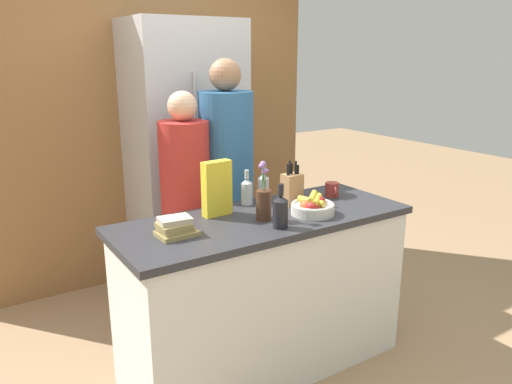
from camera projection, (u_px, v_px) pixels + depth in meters
The scene contains 15 objects.
ground_plane at pixel (263, 363), 3.01m from camera, with size 14.00×14.00×0.00m, color #A37F5B.
kitchen_island at pixel (264, 293), 2.89m from camera, with size 1.68×0.65×0.94m.
back_wall_wood at pixel (149, 118), 4.00m from camera, with size 2.88×0.12×2.60m.
refrigerator at pixel (186, 158), 3.86m from camera, with size 0.82×0.63×2.05m.
fruit_bowl at pixel (313, 207), 2.78m from camera, with size 0.24×0.24×0.12m.
knife_block at pixel (292, 188), 2.95m from camera, with size 0.11×0.09×0.26m.
flower_vase at pixel (264, 202), 2.68m from camera, with size 0.08×0.08×0.32m.
cereal_box at pixel (217, 188), 2.74m from camera, with size 0.17×0.07×0.31m.
coffee_mug at pixel (332, 190), 3.12m from camera, with size 0.09×0.12×0.09m.
book_stack at pixel (175, 228), 2.46m from camera, with size 0.20×0.15×0.09m.
bottle_oil at pixel (247, 191), 2.95m from camera, with size 0.07×0.07×0.21m.
bottle_vinegar at pixel (281, 211), 2.56m from camera, with size 0.08×0.08×0.23m.
bottle_wine at pixel (263, 187), 3.01m from camera, with size 0.07×0.07×0.23m.
person_at_sink at pixel (186, 200), 3.22m from camera, with size 0.32×0.32×1.59m.
person_in_blue at pixel (227, 177), 3.37m from camera, with size 0.36×0.36×1.78m.
Camera 1 is at (-1.46, -2.18, 1.82)m, focal length 35.00 mm.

